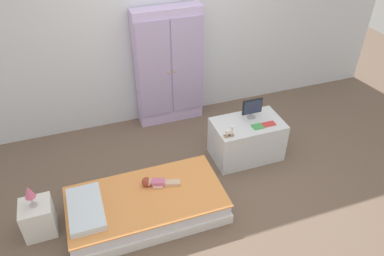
{
  "coord_description": "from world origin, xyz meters",
  "views": [
    {
      "loc": [
        -1.14,
        -2.73,
        2.95
      ],
      "look_at": [
        -0.05,
        0.38,
        0.55
      ],
      "focal_mm": 34.84,
      "sensor_mm": 36.0,
      "label": 1
    }
  ],
  "objects_px": {
    "table_lamp": "(29,193)",
    "rocking_horse_toy": "(230,131)",
    "book_green": "(258,126)",
    "wardrobe": "(169,68)",
    "bed": "(147,205)",
    "doll": "(154,182)",
    "tv_monitor": "(252,107)",
    "nightstand": "(38,218)",
    "tv_stand": "(247,139)",
    "book_red": "(268,124)"
  },
  "relations": [
    {
      "from": "table_lamp",
      "to": "rocking_horse_toy",
      "type": "relative_size",
      "value": 1.79
    },
    {
      "from": "book_green",
      "to": "wardrobe",
      "type": "bearing_deg",
      "value": 120.14
    },
    {
      "from": "rocking_horse_toy",
      "to": "book_green",
      "type": "distance_m",
      "value": 0.37
    },
    {
      "from": "bed",
      "to": "book_green",
      "type": "xyz_separation_m",
      "value": [
        1.41,
        0.39,
        0.37
      ]
    },
    {
      "from": "doll",
      "to": "tv_monitor",
      "type": "height_order",
      "value": "tv_monitor"
    },
    {
      "from": "doll",
      "to": "nightstand",
      "type": "relative_size",
      "value": 1.1
    },
    {
      "from": "tv_monitor",
      "to": "table_lamp",
      "type": "bearing_deg",
      "value": -169.39
    },
    {
      "from": "tv_stand",
      "to": "wardrobe",
      "type": "bearing_deg",
      "value": 120.3
    },
    {
      "from": "bed",
      "to": "nightstand",
      "type": "bearing_deg",
      "value": 172.77
    },
    {
      "from": "doll",
      "to": "rocking_horse_toy",
      "type": "height_order",
      "value": "rocking_horse_toy"
    },
    {
      "from": "nightstand",
      "to": "rocking_horse_toy",
      "type": "xyz_separation_m",
      "value": [
        2.06,
        0.21,
        0.37
      ]
    },
    {
      "from": "bed",
      "to": "tv_monitor",
      "type": "xyz_separation_m",
      "value": [
        1.42,
        0.59,
        0.5
      ]
    },
    {
      "from": "tv_stand",
      "to": "book_green",
      "type": "bearing_deg",
      "value": -61.43
    },
    {
      "from": "wardrobe",
      "to": "nightstand",
      "type": "bearing_deg",
      "value": -140.29
    },
    {
      "from": "tv_stand",
      "to": "doll",
      "type": "bearing_deg",
      "value": -162.96
    },
    {
      "from": "tv_monitor",
      "to": "rocking_horse_toy",
      "type": "relative_size",
      "value": 1.84
    },
    {
      "from": "wardrobe",
      "to": "doll",
      "type": "bearing_deg",
      "value": -112.64
    },
    {
      "from": "bed",
      "to": "wardrobe",
      "type": "height_order",
      "value": "wardrobe"
    },
    {
      "from": "nightstand",
      "to": "tv_monitor",
      "type": "xyz_separation_m",
      "value": [
        2.44,
        0.46,
        0.45
      ]
    },
    {
      "from": "wardrobe",
      "to": "book_green",
      "type": "bearing_deg",
      "value": -59.86
    },
    {
      "from": "doll",
      "to": "tv_stand",
      "type": "xyz_separation_m",
      "value": [
        1.23,
        0.38,
        -0.04
      ]
    },
    {
      "from": "bed",
      "to": "nightstand",
      "type": "relative_size",
      "value": 4.39
    },
    {
      "from": "wardrobe",
      "to": "book_green",
      "type": "relative_size",
      "value": 12.47
    },
    {
      "from": "tv_monitor",
      "to": "book_green",
      "type": "relative_size",
      "value": 1.97
    },
    {
      "from": "rocking_horse_toy",
      "to": "book_green",
      "type": "bearing_deg",
      "value": 7.56
    },
    {
      "from": "wardrobe",
      "to": "book_green",
      "type": "xyz_separation_m",
      "value": [
        0.69,
        -1.18,
        -0.29
      ]
    },
    {
      "from": "tv_monitor",
      "to": "book_red",
      "type": "bearing_deg",
      "value": -58.37
    },
    {
      "from": "bed",
      "to": "tv_monitor",
      "type": "bearing_deg",
      "value": 22.41
    },
    {
      "from": "book_green",
      "to": "rocking_horse_toy",
      "type": "bearing_deg",
      "value": -172.44
    },
    {
      "from": "rocking_horse_toy",
      "to": "book_red",
      "type": "bearing_deg",
      "value": 5.52
    },
    {
      "from": "nightstand",
      "to": "book_green",
      "type": "xyz_separation_m",
      "value": [
        2.43,
        0.26,
        0.32
      ]
    },
    {
      "from": "rocking_horse_toy",
      "to": "tv_monitor",
      "type": "bearing_deg",
      "value": 32.48
    },
    {
      "from": "tv_stand",
      "to": "book_red",
      "type": "relative_size",
      "value": 5.14
    },
    {
      "from": "bed",
      "to": "table_lamp",
      "type": "height_order",
      "value": "table_lamp"
    },
    {
      "from": "book_red",
      "to": "nightstand",
      "type": "bearing_deg",
      "value": -174.14
    },
    {
      "from": "table_lamp",
      "to": "tv_monitor",
      "type": "distance_m",
      "value": 2.49
    },
    {
      "from": "bed",
      "to": "tv_stand",
      "type": "relative_size",
      "value": 1.93
    },
    {
      "from": "nightstand",
      "to": "book_red",
      "type": "distance_m",
      "value": 2.6
    },
    {
      "from": "table_lamp",
      "to": "book_green",
      "type": "height_order",
      "value": "table_lamp"
    },
    {
      "from": "doll",
      "to": "table_lamp",
      "type": "bearing_deg",
      "value": 179.83
    },
    {
      "from": "doll",
      "to": "wardrobe",
      "type": "bearing_deg",
      "value": 67.36
    },
    {
      "from": "nightstand",
      "to": "tv_stand",
      "type": "relative_size",
      "value": 0.44
    },
    {
      "from": "tv_stand",
      "to": "tv_monitor",
      "type": "relative_size",
      "value": 3.29
    },
    {
      "from": "rocking_horse_toy",
      "to": "book_red",
      "type": "distance_m",
      "value": 0.51
    },
    {
      "from": "nightstand",
      "to": "wardrobe",
      "type": "xyz_separation_m",
      "value": [
        1.74,
        1.45,
        0.6
      ]
    },
    {
      "from": "nightstand",
      "to": "rocking_horse_toy",
      "type": "bearing_deg",
      "value": 5.94
    },
    {
      "from": "nightstand",
      "to": "tv_monitor",
      "type": "distance_m",
      "value": 2.53
    },
    {
      "from": "wardrobe",
      "to": "tv_monitor",
      "type": "bearing_deg",
      "value": -54.56
    },
    {
      "from": "doll",
      "to": "book_red",
      "type": "relative_size",
      "value": 2.47
    },
    {
      "from": "book_green",
      "to": "book_red",
      "type": "bearing_deg",
      "value": -0.0
    }
  ]
}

